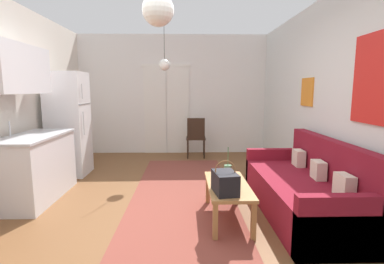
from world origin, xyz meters
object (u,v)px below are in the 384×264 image
pendant_lamp_near (158,10)px  pendant_lamp_far (165,65)px  bamboo_vase (228,172)px  couch (307,191)px  coffee_table (228,189)px  accent_chair (196,136)px  handbag (225,182)px  refrigerator (69,124)px

pendant_lamp_near → pendant_lamp_far: (-0.12, 2.59, -0.28)m
bamboo_vase → couch: bearing=-2.2°
pendant_lamp_near → coffee_table: bearing=26.5°
coffee_table → pendant_lamp_near: size_ratio=1.52×
bamboo_vase → accent_chair: 2.91m
couch → pendant_lamp_near: (-1.71, -0.49, 1.93)m
couch → bamboo_vase: bearing=177.8°
couch → handbag: bearing=-158.8°
refrigerator → pendant_lamp_near: size_ratio=2.68×
accent_chair → pendant_lamp_near: bearing=83.6°
bamboo_vase → handbag: 0.46m
handbag → accent_chair: 3.35m
coffee_table → pendant_lamp_far: 2.86m
couch → coffee_table: size_ratio=2.01×
bamboo_vase → refrigerator: (-2.54, 1.70, 0.38)m
refrigerator → handbag: bearing=-41.3°
couch → bamboo_vase: (-0.96, 0.04, 0.23)m
couch → coffee_table: bearing=-172.4°
bamboo_vase → refrigerator: 3.08m
handbag → couch: bearing=21.2°
bamboo_vase → pendant_lamp_near: size_ratio=0.59×
bamboo_vase → handbag: size_ratio=1.08×
couch → refrigerator: size_ratio=1.14×
accent_chair → pendant_lamp_near: pendant_lamp_near is taller
bamboo_vase → pendant_lamp_near: pendant_lamp_near is taller
accent_chair → pendant_lamp_far: 1.78m
refrigerator → pendant_lamp_near: pendant_lamp_near is taller
bamboo_vase → pendant_lamp_far: bearing=113.1°
coffee_table → handbag: handbag is taller
coffee_table → accent_chair: 3.08m
coffee_table → handbag: bearing=-104.7°
pendant_lamp_near → accent_chair: bearing=82.0°
handbag → coffee_table: bearing=75.3°
couch → pendant_lamp_far: 3.24m
couch → coffee_table: (-0.98, -0.13, 0.08)m
couch → coffee_table: 0.99m
refrigerator → couch: bearing=-26.5°
accent_chair → bamboo_vase: bearing=97.0°
coffee_table → bamboo_vase: bearing=82.7°
bamboo_vase → pendant_lamp_far: 2.65m
bamboo_vase → refrigerator: refrigerator is taller
pendant_lamp_near → couch: bearing=16.1°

